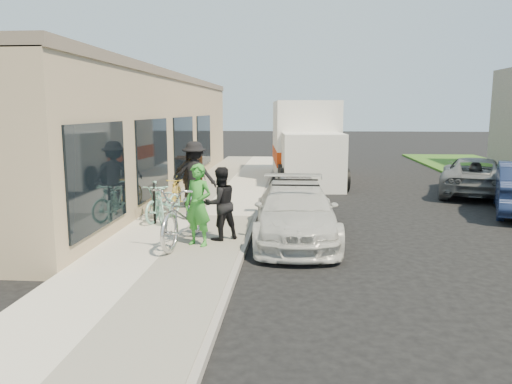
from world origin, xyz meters
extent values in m
plane|color=black|center=(0.00, 0.00, 0.00)|extent=(120.00, 120.00, 0.00)
cube|color=beige|center=(-2.00, 3.00, 0.07)|extent=(3.00, 34.00, 0.15)
cube|color=gray|center=(-0.45, 3.00, 0.07)|extent=(0.12, 34.00, 0.13)
cube|color=tan|center=(-5.25, 8.00, 2.00)|extent=(3.50, 20.00, 4.00)
cube|color=#716355|center=(-5.25, 8.00, 4.10)|extent=(3.60, 20.00, 0.25)
cube|color=black|center=(-3.48, 0.00, 1.60)|extent=(0.06, 3.00, 2.20)
cube|color=black|center=(-3.48, 4.00, 1.60)|extent=(0.06, 3.00, 2.20)
cube|color=black|center=(-3.48, 8.00, 1.60)|extent=(0.06, 3.00, 2.20)
cube|color=black|center=(-3.48, 12.00, 1.60)|extent=(0.06, 3.00, 2.20)
cylinder|color=black|center=(-2.88, 1.91, 0.61)|extent=(0.07, 0.07, 0.92)
cylinder|color=black|center=(-3.03, 2.50, 0.61)|extent=(0.07, 0.07, 0.92)
cylinder|color=black|center=(-2.95, 2.21, 1.07)|extent=(0.22, 0.61, 0.07)
cube|color=black|center=(-3.23, 8.32, 0.69)|extent=(0.66, 0.33, 1.06)
cube|color=black|center=(-3.27, 8.70, 0.69)|extent=(0.66, 0.33, 1.06)
cube|color=black|center=(-3.23, 8.28, 0.74)|extent=(0.53, 0.22, 0.76)
imported|color=silver|center=(0.63, 1.21, 0.66)|extent=(2.00, 4.58, 1.31)
cylinder|color=black|center=(0.63, 0.72, 1.33)|extent=(1.04, 0.04, 0.04)
cylinder|color=black|center=(0.63, 1.59, 1.33)|extent=(1.04, 0.04, 0.04)
imported|color=gray|center=(0.64, 3.73, 0.59)|extent=(1.49, 3.48, 1.17)
cube|color=silver|center=(1.24, 8.56, 1.05)|extent=(2.39, 2.39, 2.10)
cube|color=black|center=(1.24, 8.56, 1.49)|extent=(2.05, 0.24, 1.00)
cube|color=silver|center=(0.96, 11.87, 1.72)|extent=(2.93, 4.84, 3.21)
cube|color=#C1350B|center=(0.96, 11.87, 1.00)|extent=(2.95, 4.87, 0.61)
cylinder|color=black|center=(0.18, 7.92, 0.44)|extent=(0.35, 0.91, 0.89)
cylinder|color=black|center=(2.39, 8.11, 0.44)|extent=(0.35, 0.91, 0.89)
cylinder|color=black|center=(0.08, 9.13, 0.44)|extent=(0.35, 0.91, 0.89)
cylinder|color=black|center=(2.29, 9.32, 0.44)|extent=(0.35, 0.91, 0.89)
cylinder|color=black|center=(-0.27, 13.32, 0.44)|extent=(0.35, 0.91, 0.89)
cylinder|color=black|center=(1.94, 13.51, 0.44)|extent=(0.35, 0.91, 0.89)
imported|color=#5B5E61|center=(6.90, 7.93, 0.66)|extent=(3.54, 5.18, 1.32)
imported|color=#B9BABC|center=(-1.72, 0.16, 0.78)|extent=(1.15, 2.49, 1.26)
imported|color=#328B2E|center=(-1.40, 0.02, 1.01)|extent=(0.74, 0.63, 1.72)
imported|color=black|center=(-1.01, 0.52, 0.95)|extent=(0.98, 0.95, 1.60)
imported|color=#85C6B6|center=(-2.91, 2.28, 0.64)|extent=(1.12, 1.68, 0.99)
imported|color=#85C6B6|center=(-2.76, 2.38, 0.61)|extent=(1.02, 1.85, 0.92)
imported|color=gold|center=(-2.80, 3.88, 0.61)|extent=(0.53, 1.56, 0.92)
imported|color=black|center=(-2.27, 3.98, 1.11)|extent=(1.29, 0.81, 1.92)
imported|color=brown|center=(-2.52, 4.37, 0.97)|extent=(1.02, 0.58, 1.63)
camera|label=1|loc=(0.62, -10.02, 2.97)|focal=35.00mm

